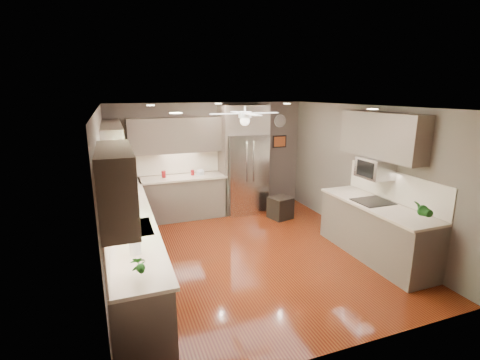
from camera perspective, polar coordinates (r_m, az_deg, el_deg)
floor at (r=6.16m, az=1.75°, el=-11.98°), size 5.00×5.00×0.00m
ceiling at (r=5.54m, az=1.95°, el=11.93°), size 5.00×5.00×0.00m
wall_back at (r=8.04m, az=-4.87°, el=3.62°), size 4.50×0.00×4.50m
wall_front at (r=3.66m, az=16.95°, el=-10.10°), size 4.50×0.00×4.50m
wall_left at (r=5.33m, az=-21.21°, el=-2.77°), size 0.00×5.00×5.00m
wall_right at (r=6.87m, az=19.52°, el=1.03°), size 0.00×5.00×5.00m
canister_a at (r=7.60m, az=-12.42°, el=0.94°), size 0.11×0.11×0.14m
canister_d at (r=7.73m, az=-7.80°, el=1.22°), size 0.08×0.08×0.11m
soap_bottle at (r=5.21m, az=-18.85°, el=-5.53°), size 0.09×0.09×0.17m
potted_plant_left at (r=3.63m, az=-16.33°, el=-13.18°), size 0.15×0.11×0.28m
potted_plant_right at (r=5.52m, az=27.79°, el=-4.31°), size 0.22×0.19×0.36m
bowl at (r=7.73m, az=-6.49°, el=1.00°), size 0.27×0.27×0.05m
left_run at (r=5.73m, az=-17.52°, el=-9.45°), size 0.65×4.70×1.45m
back_run at (r=7.78m, az=-9.32°, el=-2.68°), size 1.85×0.65×1.45m
uppers at (r=6.05m, az=-7.23°, el=6.04°), size 4.50×4.70×0.95m
window at (r=4.77m, az=-21.21°, el=-0.96°), size 0.05×1.12×0.92m
sink at (r=4.97m, az=-17.19°, el=-7.85°), size 0.50×0.70×0.32m
refrigerator at (r=7.94m, az=0.68°, el=3.09°), size 1.06×0.75×2.45m
right_run at (r=6.31m, az=21.29°, el=-7.55°), size 0.70×2.20×1.45m
microwave at (r=6.27m, az=21.28°, el=1.84°), size 0.43×0.55×0.34m
ceiling_fan at (r=5.82m, az=0.81°, el=10.40°), size 1.18×1.18×0.32m
recessed_lights at (r=5.89m, az=0.08°, el=12.02°), size 2.84×3.14×0.01m
wall_clock at (r=8.55m, az=6.59°, el=9.62°), size 0.30×0.03×0.30m
framed_print at (r=8.59m, az=6.51°, el=6.29°), size 0.36×0.03×0.30m
stool at (r=7.76m, az=6.63°, el=-4.54°), size 0.53×0.53×0.50m
paper_towel at (r=4.15m, az=-16.91°, el=-9.68°), size 0.13×0.13×0.32m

